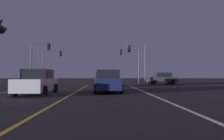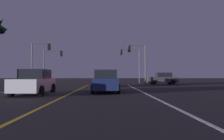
% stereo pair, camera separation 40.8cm
% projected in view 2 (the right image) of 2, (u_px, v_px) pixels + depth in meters
% --- Properties ---
extents(lane_edge_right, '(0.16, 35.59, 0.01)m').
position_uv_depth(lane_edge_right, '(161.00, 101.00, 10.36)').
color(lane_edge_right, silver).
rests_on(lane_edge_right, ground).
extents(lane_center_divider, '(0.16, 35.59, 0.01)m').
position_uv_depth(lane_center_divider, '(54.00, 101.00, 10.26)').
color(lane_center_divider, gold).
rests_on(lane_center_divider, ground).
extents(car_lead_same_lane, '(2.02, 4.30, 1.70)m').
position_uv_depth(car_lead_same_lane, '(106.00, 81.00, 15.77)').
color(car_lead_same_lane, black).
rests_on(car_lead_same_lane, ground).
extents(car_crossing_side, '(4.30, 2.02, 1.70)m').
position_uv_depth(car_crossing_side, '(162.00, 79.00, 30.15)').
color(car_crossing_side, black).
rests_on(car_crossing_side, ground).
extents(car_ahead_far, '(2.02, 4.30, 1.70)m').
position_uv_depth(car_ahead_far, '(103.00, 79.00, 23.69)').
color(car_ahead_far, black).
rests_on(car_ahead_far, ground).
extents(car_oncoming, '(2.02, 4.30, 1.70)m').
position_uv_depth(car_oncoming, '(34.00, 82.00, 13.92)').
color(car_oncoming, black).
rests_on(car_oncoming, ground).
extents(traffic_light_near_right, '(2.55, 0.36, 5.50)m').
position_uv_depth(traffic_light_near_right, '(137.00, 56.00, 28.78)').
color(traffic_light_near_right, '#4C4C51').
rests_on(traffic_light_near_right, ground).
extents(traffic_light_near_left, '(2.68, 0.36, 5.73)m').
position_uv_depth(traffic_light_near_left, '(41.00, 54.00, 28.54)').
color(traffic_light_near_left, '#4C4C51').
rests_on(traffic_light_near_left, ground).
extents(traffic_light_far_right, '(3.29, 0.36, 5.64)m').
position_uv_depth(traffic_light_far_right, '(130.00, 58.00, 34.27)').
color(traffic_light_far_right, '#4C4C51').
rests_on(traffic_light_far_right, ground).
extents(traffic_light_far_left, '(3.12, 0.36, 5.39)m').
position_uv_depth(traffic_light_far_left, '(53.00, 59.00, 34.03)').
color(traffic_light_far_left, '#4C4C51').
rests_on(traffic_light_far_left, ground).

